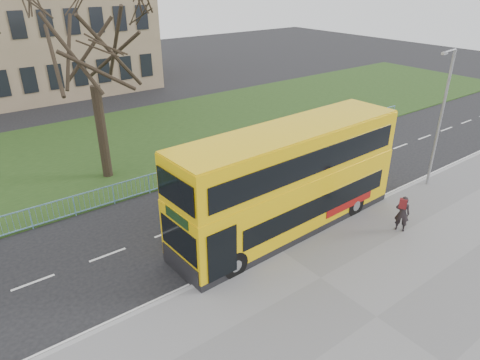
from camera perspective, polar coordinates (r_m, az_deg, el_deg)
name	(u,v)px	position (r m, az deg, el deg)	size (l,w,h in m)	color
ground	(254,234)	(19.82, 1.91, -7.19)	(120.00, 120.00, 0.00)	black
pavement	(376,318)	(16.24, 17.73, -17.12)	(80.00, 10.50, 0.12)	slate
kerb	(277,248)	(18.81, 4.91, -9.05)	(80.00, 0.20, 0.14)	gray
grass_verge	(126,144)	(31.04, -14.93, 4.69)	(80.00, 15.40, 0.08)	#203B15
guard_railing	(181,174)	(24.38, -7.84, 0.73)	(40.00, 0.12, 1.10)	#79B2D8
bare_tree	(92,66)	(24.46, -19.12, 14.11)	(8.84, 8.84, 12.63)	black
yellow_bus	(290,178)	(19.12, 6.62, 0.29)	(11.70, 3.18, 4.87)	yellow
pedestrian	(402,213)	(20.78, 20.82, -4.19)	(0.63, 0.42, 1.74)	black
street_lamp	(441,115)	(24.81, 25.21, 7.89)	(1.56, 0.36, 7.39)	gray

